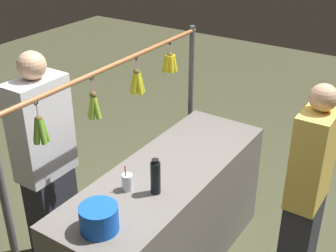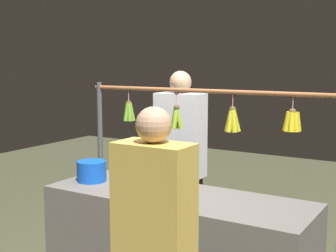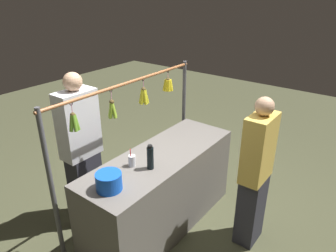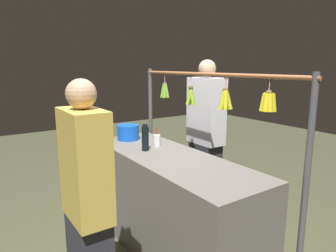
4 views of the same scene
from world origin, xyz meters
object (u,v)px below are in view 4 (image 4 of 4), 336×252
(vendor_person, at_px, (205,140))
(water_bottle, at_px, (145,138))
(customer_person, at_px, (88,213))
(drink_cup, at_px, (157,140))
(blue_bucket, at_px, (128,132))

(vendor_person, bearing_deg, water_bottle, 99.47)
(water_bottle, height_order, customer_person, customer_person)
(customer_person, bearing_deg, vendor_person, -63.98)
(water_bottle, relative_size, drink_cup, 1.34)
(water_bottle, distance_m, customer_person, 1.04)
(drink_cup, bearing_deg, customer_person, 127.33)
(blue_bucket, distance_m, drink_cup, 0.41)
(vendor_person, bearing_deg, customer_person, 116.02)
(water_bottle, distance_m, vendor_person, 0.87)
(blue_bucket, bearing_deg, vendor_person, -112.45)
(drink_cup, height_order, customer_person, customer_person)
(blue_bucket, distance_m, vendor_person, 0.85)
(water_bottle, bearing_deg, drink_cup, -67.03)
(blue_bucket, relative_size, vendor_person, 0.13)
(customer_person, bearing_deg, blue_bucket, -37.05)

